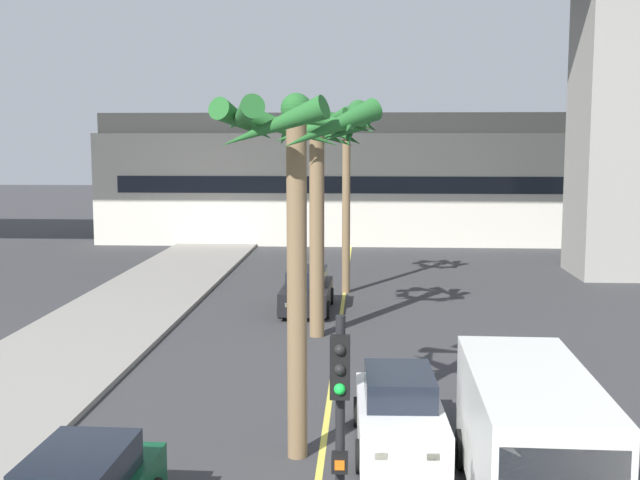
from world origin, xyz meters
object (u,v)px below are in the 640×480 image
Objects in this scene: delivery_van at (530,435)px; palm_tree_mid_median at (346,138)px; car_queue_second at (399,413)px; palm_tree_far_median at (295,166)px; palm_tree_near_median at (317,162)px; traffic_light_median_near at (340,436)px; car_queue_front at (307,291)px.

delivery_van is 0.69× the size of palm_tree_mid_median.
palm_tree_far_median is (-2.07, -0.62, 5.09)m from car_queue_second.
palm_tree_far_median is at bearing -89.01° from palm_tree_near_median.
traffic_light_median_near is 16.29m from palm_tree_near_median.
palm_tree_mid_median is at bearing 91.21° from traffic_light_median_near.
palm_tree_near_median is at bearing 94.39° from traffic_light_median_near.
car_queue_second is 0.58× the size of palm_tree_near_median.
palm_tree_mid_median is at bearing 84.45° from palm_tree_near_median.
delivery_van reaches higher than car_queue_front.
palm_tree_far_median reaches higher than palm_tree_near_median.
traffic_light_median_near is 23.79m from palm_tree_mid_median.
traffic_light_median_near reaches higher than car_queue_second.
delivery_van is (2.11, -2.62, 0.57)m from car_queue_second.
car_queue_second is at bearing 16.59° from palm_tree_far_median.
car_queue_second is 0.78× the size of delivery_van.
palm_tree_far_median is (-0.56, -17.51, -0.56)m from palm_tree_mid_median.
palm_tree_far_median is at bearing 154.42° from delivery_van.
palm_tree_near_median is at bearing 109.97° from delivery_van.
delivery_van is (4.98, -15.87, 0.57)m from car_queue_front.
traffic_light_median_near is at bearing -80.01° from palm_tree_far_median.
palm_tree_near_median reaches higher than car_queue_front.
traffic_light_median_near is at bearing -128.06° from delivery_van.
palm_tree_far_median reaches higher than traffic_light_median_near.
palm_tree_mid_median reaches higher than car_queue_second.
palm_tree_near_median is at bearing -95.55° from palm_tree_mid_median.
car_queue_front is 6.86m from palm_tree_mid_median.
car_queue_second is 3.41m from delivery_van.
car_queue_second is at bearing -77.78° from car_queue_front.
traffic_light_median_near is 0.59× the size of palm_tree_near_median.
car_queue_second is 17.88m from palm_tree_mid_median.
delivery_van is 1.26× the size of traffic_light_median_near.
car_queue_front is 0.54× the size of palm_tree_mid_median.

